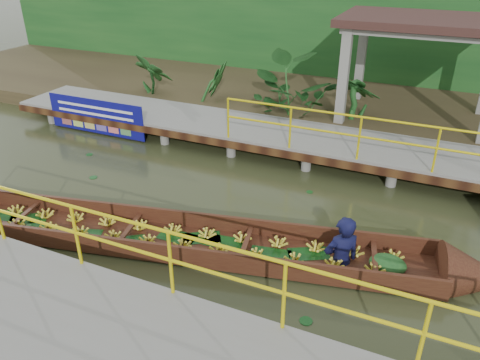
% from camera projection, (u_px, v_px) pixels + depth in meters
% --- Properties ---
extents(ground, '(80.00, 80.00, 0.00)m').
position_uv_depth(ground, '(220.00, 214.00, 9.53)').
color(ground, '#272E17').
rests_on(ground, ground).
extents(land_strip, '(30.00, 8.00, 0.45)m').
position_uv_depth(land_strip, '(319.00, 100.00, 15.51)').
color(land_strip, '#34291A').
rests_on(land_strip, ground).
extents(far_dock, '(16.00, 2.06, 1.66)m').
position_uv_depth(far_dock, '(279.00, 135.00, 12.08)').
color(far_dock, gray).
rests_on(far_dock, ground).
extents(pavilion, '(4.40, 3.00, 3.00)m').
position_uv_depth(pavilion, '(426.00, 32.00, 12.25)').
color(pavilion, gray).
rests_on(pavilion, ground).
extents(foliage_backdrop, '(30.00, 0.80, 4.00)m').
position_uv_depth(foliage_backdrop, '(342.00, 33.00, 16.71)').
color(foliage_backdrop, '#16451A').
rests_on(foliage_backdrop, ground).
extents(vendor_boat, '(10.85, 3.29, 2.25)m').
position_uv_depth(vendor_boat, '(204.00, 239.00, 8.35)').
color(vendor_boat, '#35140E').
rests_on(vendor_boat, ground).
extents(blue_banner, '(3.18, 0.04, 0.99)m').
position_uv_depth(blue_banner, '(96.00, 116.00, 13.12)').
color(blue_banner, navy).
rests_on(blue_banner, ground).
extents(tropical_plants, '(14.11, 1.11, 1.38)m').
position_uv_depth(tropical_plants, '(345.00, 96.00, 12.85)').
color(tropical_plants, '#16451A').
rests_on(tropical_plants, ground).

